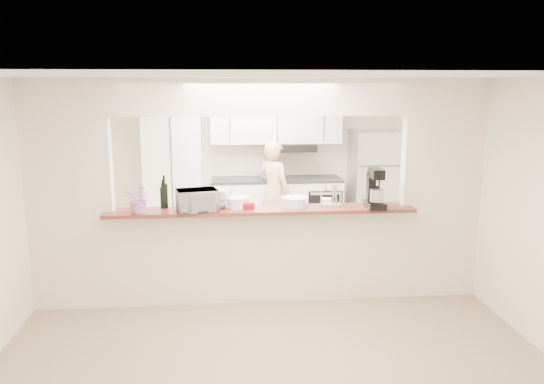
{
  "coord_description": "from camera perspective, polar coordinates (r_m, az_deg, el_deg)",
  "views": [
    {
      "loc": [
        -0.41,
        -5.72,
        2.43
      ],
      "look_at": [
        0.15,
        0.3,
        1.2
      ],
      "focal_mm": 35.0,
      "sensor_mm": 36.0,
      "label": 1
    }
  ],
  "objects": [
    {
      "name": "tile_overlay",
      "position": [
        7.67,
        -1.99,
        -6.95
      ],
      "size": [
        5.0,
        2.9,
        0.01
      ],
      "primitive_type": "cube",
      "color": "beige",
      "rests_on": "floor"
    },
    {
      "name": "plate_stack_b",
      "position": [
        5.94,
        2.37,
        -1.04
      ],
      "size": [
        0.3,
        0.3,
        0.1
      ],
      "color": "white",
      "rests_on": "bar_counter"
    },
    {
      "name": "serving_bowls",
      "position": [
        5.9,
        -5.95,
        -0.69
      ],
      "size": [
        0.36,
        0.36,
        0.2
      ],
      "primitive_type": "imported",
      "rotation": [
        0.0,
        0.0,
        -0.39
      ],
      "color": "white",
      "rests_on": "bar_counter"
    },
    {
      "name": "floor",
      "position": [
        6.23,
        -1.14,
        -11.49
      ],
      "size": [
        6.0,
        6.0,
        0.0
      ],
      "primitive_type": "plane",
      "color": "gray",
      "rests_on": "ground"
    },
    {
      "name": "flower_right",
      "position": [
        6.13,
        10.99,
        0.47
      ],
      "size": [
        0.27,
        0.27,
        0.39
      ],
      "primitive_type": "imported",
      "rotation": [
        0.0,
        0.0,
        0.29
      ],
      "color": "#BB70D0",
      "rests_on": "bar_counter"
    },
    {
      "name": "refrigerator",
      "position": [
        8.87,
        10.9,
        0.99
      ],
      "size": [
        0.75,
        0.7,
        1.7
      ],
      "primitive_type": "cube",
      "color": "#A3A3A8",
      "rests_on": "floor"
    },
    {
      "name": "red_bowl",
      "position": [
        5.84,
        -2.63,
        -1.43
      ],
      "size": [
        0.15,
        0.15,
        0.07
      ],
      "primitive_type": "cylinder",
      "color": "maroon",
      "rests_on": "bar_counter"
    },
    {
      "name": "plate_stack_a",
      "position": [
        5.89,
        -3.63,
        -1.1
      ],
      "size": [
        0.25,
        0.25,
        0.12
      ],
      "color": "white",
      "rests_on": "bar_counter"
    },
    {
      "name": "utensil_caddy",
      "position": [
        6.03,
        6.39,
        -0.5
      ],
      "size": [
        0.27,
        0.18,
        0.23
      ],
      "color": "silver",
      "rests_on": "bar_counter"
    },
    {
      "name": "bar_counter",
      "position": [
        6.02,
        -1.16,
        -6.45
      ],
      "size": [
        3.4,
        0.38,
        1.09
      ],
      "color": "silver",
      "rests_on": "floor"
    },
    {
      "name": "wine_bottle_a",
      "position": [
        5.95,
        -11.49,
        -0.34
      ],
      "size": [
        0.07,
        0.07,
        0.37
      ],
      "color": "black",
      "rests_on": "bar_counter"
    },
    {
      "name": "wine_bottle_b",
      "position": [
        5.95,
        -11.64,
        -0.54
      ],
      "size": [
        0.06,
        0.06,
        0.32
      ],
      "color": "black",
      "rests_on": "bar_counter"
    },
    {
      "name": "stand_mixer",
      "position": [
        5.94,
        11.03,
        0.18
      ],
      "size": [
        0.19,
        0.31,
        0.44
      ],
      "color": "black",
      "rests_on": "bar_counter"
    },
    {
      "name": "person",
      "position": [
        8.22,
        0.2,
        -0.02
      ],
      "size": [
        0.68,
        0.67,
        1.58
      ],
      "primitive_type": "imported",
      "rotation": [
        0.0,
        0.0,
        2.37
      ],
      "color": "tan",
      "rests_on": "floor"
    },
    {
      "name": "kitchen_cabinets",
      "position": [
        8.57,
        -3.73,
        1.67
      ],
      "size": [
        3.15,
        0.62,
        2.25
      ],
      "color": "white",
      "rests_on": "floor"
    },
    {
      "name": "partition",
      "position": [
        5.81,
        -1.2,
        2.1
      ],
      "size": [
        5.0,
        0.15,
        2.5
      ],
      "color": "silver",
      "rests_on": "floor"
    },
    {
      "name": "toaster_oven",
      "position": [
        5.76,
        -8.08,
        -0.88
      ],
      "size": [
        0.48,
        0.38,
        0.24
      ],
      "primitive_type": "imported",
      "rotation": [
        0.0,
        0.0,
        0.23
      ],
      "color": "#AFAEB3",
      "rests_on": "bar_counter"
    },
    {
      "name": "flower_left",
      "position": [
        5.76,
        -14.08,
        -0.71
      ],
      "size": [
        0.35,
        0.33,
        0.31
      ],
      "primitive_type": "imported",
      "rotation": [
        0.0,
        0.0,
        -0.36
      ],
      "color": "#C5689E",
      "rests_on": "bar_counter"
    },
    {
      "name": "tan_bowl",
      "position": [
        6.0,
        2.57,
        -1.13
      ],
      "size": [
        0.13,
        0.13,
        0.06
      ],
      "primitive_type": "cylinder",
      "color": "#C8B18D",
      "rests_on": "bar_counter"
    }
  ]
}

